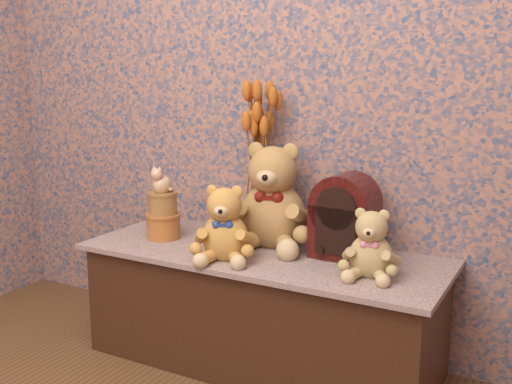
% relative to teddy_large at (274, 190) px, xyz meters
% --- Properties ---
extents(display_shelf, '(1.39, 0.54, 0.45)m').
position_rel_teddy_large_xyz_m(display_shelf, '(0.01, -0.11, -0.44)').
color(display_shelf, '#3A5578').
rests_on(display_shelf, ground).
extents(teddy_large, '(0.43, 0.48, 0.43)m').
position_rel_teddy_large_xyz_m(teddy_large, '(0.00, 0.00, 0.00)').
color(teddy_large, '#AD7543').
rests_on(teddy_large, display_shelf).
extents(teddy_medium, '(0.32, 0.34, 0.29)m').
position_rel_teddy_large_xyz_m(teddy_medium, '(-0.07, -0.24, -0.07)').
color(teddy_medium, '#CA8B39').
rests_on(teddy_medium, display_shelf).
extents(teddy_small, '(0.23, 0.26, 0.25)m').
position_rel_teddy_large_xyz_m(teddy_small, '(0.45, -0.17, -0.09)').
color(teddy_small, tan).
rests_on(teddy_small, display_shelf).
extents(cathedral_radio, '(0.23, 0.17, 0.31)m').
position_rel_teddy_large_xyz_m(cathedral_radio, '(0.30, -0.02, -0.06)').
color(cathedral_radio, '#330909').
rests_on(cathedral_radio, display_shelf).
extents(ceramic_vase, '(0.14, 0.14, 0.19)m').
position_rel_teddy_large_xyz_m(ceramic_vase, '(-0.07, 0.03, -0.12)').
color(ceramic_vase, tan).
rests_on(ceramic_vase, display_shelf).
extents(dried_stalks, '(0.24, 0.24, 0.45)m').
position_rel_teddy_large_xyz_m(dried_stalks, '(-0.07, 0.03, 0.20)').
color(dried_stalks, '#BD5D1E').
rests_on(dried_stalks, ceramic_vase).
extents(biscuit_tin_lower, '(0.16, 0.16, 0.10)m').
position_rel_teddy_large_xyz_m(biscuit_tin_lower, '(-0.43, -0.14, -0.17)').
color(biscuit_tin_lower, gold).
rests_on(biscuit_tin_lower, display_shelf).
extents(biscuit_tin_upper, '(0.14, 0.14, 0.09)m').
position_rel_teddy_large_xyz_m(biscuit_tin_upper, '(-0.43, -0.14, -0.07)').
color(biscuit_tin_upper, tan).
rests_on(biscuit_tin_upper, biscuit_tin_lower).
extents(cat_figurine, '(0.09, 0.10, 0.12)m').
position_rel_teddy_large_xyz_m(cat_figurine, '(-0.43, -0.14, 0.03)').
color(cat_figurine, silver).
rests_on(cat_figurine, biscuit_tin_upper).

